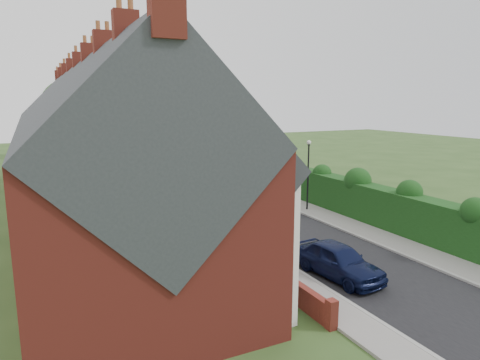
{
  "coord_description": "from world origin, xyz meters",
  "views": [
    {
      "loc": [
        -14.36,
        -21.05,
        7.98
      ],
      "look_at": [
        -0.8,
        6.58,
        2.2
      ],
      "focal_mm": 32.0,
      "sensor_mm": 36.0,
      "label": 1
    }
  ],
  "objects_px": {
    "car_grey": "(133,159)",
    "horse": "(211,182)",
    "car_red": "(162,171)",
    "car_beige": "(153,167)",
    "horse_cart": "(202,173)",
    "car_navy": "(338,260)",
    "car_white": "(210,195)",
    "car_silver_b": "(231,211)",
    "car_black": "(132,153)",
    "car_green": "(191,183)",
    "car_silver_a": "(273,232)",
    "lamppost": "(308,166)"
  },
  "relations": [
    {
      "from": "car_green",
      "to": "car_red",
      "type": "distance_m",
      "value": 7.63
    },
    {
      "from": "car_silver_a",
      "to": "car_white",
      "type": "xyz_separation_m",
      "value": [
        0.53,
        10.48,
        -0.03
      ]
    },
    {
      "from": "car_beige",
      "to": "car_navy",
      "type": "bearing_deg",
      "value": -93.86
    },
    {
      "from": "car_silver_b",
      "to": "horse_cart",
      "type": "distance_m",
      "value": 12.24
    },
    {
      "from": "car_navy",
      "to": "car_green",
      "type": "xyz_separation_m",
      "value": [
        0.34,
        20.67,
        -0.02
      ]
    },
    {
      "from": "car_grey",
      "to": "horse",
      "type": "height_order",
      "value": "horse"
    },
    {
      "from": "car_green",
      "to": "horse",
      "type": "relative_size",
      "value": 2.26
    },
    {
      "from": "car_red",
      "to": "car_beige",
      "type": "height_order",
      "value": "car_beige"
    },
    {
      "from": "car_silver_b",
      "to": "horse",
      "type": "xyz_separation_m",
      "value": [
        2.54,
        9.81,
        0.07
      ]
    },
    {
      "from": "car_green",
      "to": "car_beige",
      "type": "bearing_deg",
      "value": 103.17
    },
    {
      "from": "car_beige",
      "to": "horse_cart",
      "type": "distance_m",
      "value": 9.4
    },
    {
      "from": "car_red",
      "to": "horse",
      "type": "bearing_deg",
      "value": -68.09
    },
    {
      "from": "car_white",
      "to": "car_black",
      "type": "relative_size",
      "value": 1.25
    },
    {
      "from": "lamppost",
      "to": "car_white",
      "type": "bearing_deg",
      "value": 136.33
    },
    {
      "from": "car_silver_b",
      "to": "horse_cart",
      "type": "height_order",
      "value": "horse_cart"
    },
    {
      "from": "car_silver_a",
      "to": "car_beige",
      "type": "relative_size",
      "value": 0.82
    },
    {
      "from": "car_navy",
      "to": "car_silver_b",
      "type": "bearing_deg",
      "value": 88.28
    },
    {
      "from": "car_red",
      "to": "car_black",
      "type": "height_order",
      "value": "car_red"
    },
    {
      "from": "car_white",
      "to": "car_red",
      "type": "height_order",
      "value": "car_red"
    },
    {
      "from": "car_navy",
      "to": "horse",
      "type": "height_order",
      "value": "horse"
    },
    {
      "from": "car_navy",
      "to": "car_silver_b",
      "type": "relative_size",
      "value": 0.83
    },
    {
      "from": "car_white",
      "to": "horse",
      "type": "xyz_separation_m",
      "value": [
        1.73,
        4.18,
        0.14
      ]
    },
    {
      "from": "car_red",
      "to": "car_black",
      "type": "bearing_deg",
      "value": 96.64
    },
    {
      "from": "car_black",
      "to": "car_green",
      "type": "bearing_deg",
      "value": -80.12
    },
    {
      "from": "car_grey",
      "to": "horse_cart",
      "type": "xyz_separation_m",
      "value": [
        2.66,
        -17.17,
        0.61
      ]
    },
    {
      "from": "car_green",
      "to": "car_silver_a",
      "type": "bearing_deg",
      "value": -83.18
    },
    {
      "from": "car_green",
      "to": "car_black",
      "type": "distance_m",
      "value": 24.41
    },
    {
      "from": "lamppost",
      "to": "horse_cart",
      "type": "relative_size",
      "value": 1.63
    },
    {
      "from": "horse_cart",
      "to": "car_beige",
      "type": "bearing_deg",
      "value": 103.57
    },
    {
      "from": "car_red",
      "to": "horse_cart",
      "type": "distance_m",
      "value": 6.59
    },
    {
      "from": "car_silver_b",
      "to": "car_beige",
      "type": "height_order",
      "value": "car_silver_b"
    },
    {
      "from": "car_navy",
      "to": "horse_cart",
      "type": "distance_m",
      "value": 22.12
    },
    {
      "from": "car_red",
      "to": "car_silver_a",
      "type": "bearing_deg",
      "value": -82.26
    },
    {
      "from": "car_navy",
      "to": "lamppost",
      "type": "bearing_deg",
      "value": 56.28
    },
    {
      "from": "car_red",
      "to": "horse_cart",
      "type": "height_order",
      "value": "horse_cart"
    },
    {
      "from": "car_white",
      "to": "car_silver_a",
      "type": "bearing_deg",
      "value": -82.04
    },
    {
      "from": "horse",
      "to": "car_white",
      "type": "bearing_deg",
      "value": 76.88
    },
    {
      "from": "horse",
      "to": "horse_cart",
      "type": "relative_size",
      "value": 0.63
    },
    {
      "from": "horse_cart",
      "to": "car_navy",
      "type": "bearing_deg",
      "value": -94.86
    },
    {
      "from": "car_silver_a",
      "to": "car_red",
      "type": "bearing_deg",
      "value": 99.3
    },
    {
      "from": "car_silver_a",
      "to": "car_beige",
      "type": "bearing_deg",
      "value": 99.75
    },
    {
      "from": "car_red",
      "to": "car_green",
      "type": "bearing_deg",
      "value": -77.96
    },
    {
      "from": "lamppost",
      "to": "horse_cart",
      "type": "bearing_deg",
      "value": 107.95
    },
    {
      "from": "car_navy",
      "to": "horse_cart",
      "type": "bearing_deg",
      "value": 79.62
    },
    {
      "from": "car_red",
      "to": "car_black",
      "type": "relative_size",
      "value": 1.15
    },
    {
      "from": "horse_cart",
      "to": "car_silver_a",
      "type": "bearing_deg",
      "value": -97.67
    },
    {
      "from": "car_green",
      "to": "car_black",
      "type": "xyz_separation_m",
      "value": [
        0.0,
        24.41,
        -0.11
      ]
    },
    {
      "from": "car_navy",
      "to": "car_white",
      "type": "relative_size",
      "value": 0.97
    },
    {
      "from": "car_grey",
      "to": "car_black",
      "type": "relative_size",
      "value": 1.24
    },
    {
      "from": "lamppost",
      "to": "car_white",
      "type": "relative_size",
      "value": 1.07
    }
  ]
}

